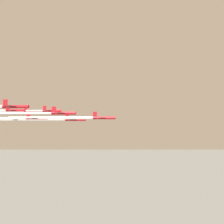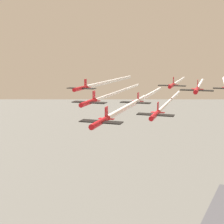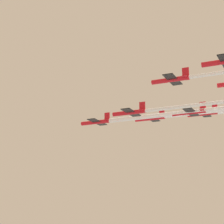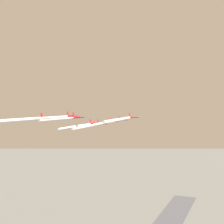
{
  "view_description": "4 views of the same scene",
  "coord_description": "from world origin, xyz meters",
  "px_view_note": "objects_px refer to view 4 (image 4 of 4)",
  "views": [
    {
      "loc": [
        61.47,
        -29.61,
        119.76
      ],
      "look_at": [
        -24.95,
        -24.25,
        124.28
      ],
      "focal_mm": 35.0,
      "sensor_mm": 36.0,
      "label": 1
    },
    {
      "loc": [
        -41.52,
        33.56,
        135.23
      ],
      "look_at": [
        -31.76,
        -27.99,
        124.13
      ],
      "focal_mm": 50.0,
      "sensor_mm": 36.0,
      "label": 2
    },
    {
      "loc": [
        -153.08,
        -66.35,
        91.03
      ],
      "look_at": [
        -25.01,
        -31.27,
        126.15
      ],
      "focal_mm": 70.0,
      "sensor_mm": 36.0,
      "label": 3
    },
    {
      "loc": [
        -16.56,
        -226.15,
        130.73
      ],
      "look_at": [
        -29.37,
        -24.11,
        128.07
      ],
      "focal_mm": 50.0,
      "sensor_mm": 36.0,
      "label": 4
    }
  ],
  "objects_px": {
    "jet_1": "(92,123)",
    "jet_4": "(100,124)",
    "jet_0": "(111,121)",
    "jet_5": "(131,117)",
    "jet_7": "(76,117)",
    "jet_3": "(70,116)",
    "jet_6": "(45,118)",
    "jet_2": "(120,120)"
  },
  "relations": [
    {
      "from": "jet_7",
      "to": "jet_5",
      "type": "bearing_deg",
      "value": 29.54
    },
    {
      "from": "jet_4",
      "to": "jet_6",
      "type": "distance_m",
      "value": 29.8
    },
    {
      "from": "jet_0",
      "to": "jet_5",
      "type": "xyz_separation_m",
      "value": [
        12.28,
        -31.54,
        3.57
      ]
    },
    {
      "from": "jet_7",
      "to": "jet_2",
      "type": "bearing_deg",
      "value": 59.53
    },
    {
      "from": "jet_1",
      "to": "jet_5",
      "type": "height_order",
      "value": "jet_5"
    },
    {
      "from": "jet_5",
      "to": "jet_6",
      "type": "bearing_deg",
      "value": -161.22
    },
    {
      "from": "jet_0",
      "to": "jet_4",
      "type": "distance_m",
      "value": 29.17
    },
    {
      "from": "jet_3",
      "to": "jet_7",
      "type": "bearing_deg",
      "value": -59.53
    },
    {
      "from": "jet_2",
      "to": "jet_7",
      "type": "distance_m",
      "value": 33.92
    },
    {
      "from": "jet_2",
      "to": "jet_6",
      "type": "distance_m",
      "value": 45.08
    },
    {
      "from": "jet_1",
      "to": "jet_4",
      "type": "distance_m",
      "value": 16.93
    },
    {
      "from": "jet_1",
      "to": "jet_4",
      "type": "height_order",
      "value": "jet_4"
    },
    {
      "from": "jet_0",
      "to": "jet_1",
      "type": "distance_m",
      "value": 16.93
    },
    {
      "from": "jet_1",
      "to": "jet_5",
      "type": "bearing_deg",
      "value": -29.54
    },
    {
      "from": "jet_1",
      "to": "jet_6",
      "type": "height_order",
      "value": "jet_6"
    },
    {
      "from": "jet_1",
      "to": "jet_4",
      "type": "bearing_deg",
      "value": -59.53
    },
    {
      "from": "jet_4",
      "to": "jet_1",
      "type": "bearing_deg",
      "value": 120.47
    },
    {
      "from": "jet_0",
      "to": "jet_3",
      "type": "height_order",
      "value": "jet_3"
    },
    {
      "from": "jet_3",
      "to": "jet_7",
      "type": "height_order",
      "value": "jet_3"
    },
    {
      "from": "jet_4",
      "to": "jet_3",
      "type": "bearing_deg",
      "value": -180.0
    },
    {
      "from": "jet_5",
      "to": "jet_3",
      "type": "bearing_deg",
      "value": 180.0
    },
    {
      "from": "jet_0",
      "to": "jet_1",
      "type": "height_order",
      "value": "jet_0"
    },
    {
      "from": "jet_3",
      "to": "jet_1",
      "type": "bearing_deg",
      "value": 59.53
    },
    {
      "from": "jet_0",
      "to": "jet_5",
      "type": "relative_size",
      "value": 1.0
    },
    {
      "from": "jet_3",
      "to": "jet_4",
      "type": "distance_m",
      "value": 17.67
    },
    {
      "from": "jet_3",
      "to": "jet_6",
      "type": "relative_size",
      "value": 1.0
    },
    {
      "from": "jet_0",
      "to": "jet_4",
      "type": "relative_size",
      "value": 1.0
    },
    {
      "from": "jet_1",
      "to": "jet_6",
      "type": "xyz_separation_m",
      "value": [
        -21.6,
        -26.06,
        4.08
      ]
    },
    {
      "from": "jet_4",
      "to": "jet_2",
      "type": "bearing_deg",
      "value": 59.53
    },
    {
      "from": "jet_2",
      "to": "jet_3",
      "type": "relative_size",
      "value": 1.0
    },
    {
      "from": "jet_1",
      "to": "jet_6",
      "type": "bearing_deg",
      "value": -120.47
    },
    {
      "from": "jet_0",
      "to": "jet_7",
      "type": "xyz_separation_m",
      "value": [
        -15.46,
        -41.83,
        3.87
      ]
    },
    {
      "from": "jet_4",
      "to": "jet_7",
      "type": "relative_size",
      "value": 1.0
    },
    {
      "from": "jet_1",
      "to": "jet_4",
      "type": "relative_size",
      "value": 1.0
    },
    {
      "from": "jet_0",
      "to": "jet_1",
      "type": "bearing_deg",
      "value": -120.47
    },
    {
      "from": "jet_3",
      "to": "jet_6",
      "type": "height_order",
      "value": "jet_3"
    },
    {
      "from": "jet_1",
      "to": "jet_2",
      "type": "xyz_separation_m",
      "value": [
        16.94,
        -2.74,
        2.23
      ]
    },
    {
      "from": "jet_3",
      "to": "jet_5",
      "type": "bearing_deg",
      "value": -0.0
    },
    {
      "from": "jet_6",
      "to": "jet_4",
      "type": "bearing_deg",
      "value": 29.54
    },
    {
      "from": "jet_3",
      "to": "jet_7",
      "type": "relative_size",
      "value": 1.0
    },
    {
      "from": "jet_1",
      "to": "jet_3",
      "type": "bearing_deg",
      "value": -120.47
    },
    {
      "from": "jet_1",
      "to": "jet_5",
      "type": "xyz_separation_m",
      "value": [
        23.08,
        -18.51,
        4.18
      ]
    }
  ]
}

